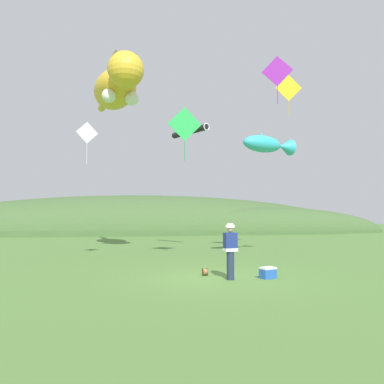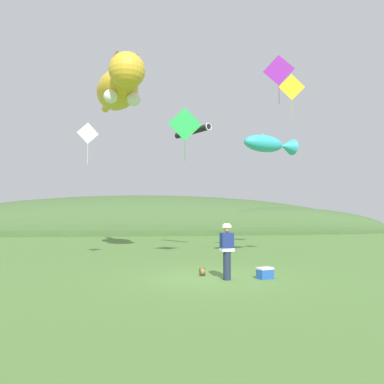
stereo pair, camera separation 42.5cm
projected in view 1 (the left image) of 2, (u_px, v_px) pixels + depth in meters
The scene contains 12 objects.
ground_plane at pixel (216, 278), 12.09m from camera, with size 120.00×120.00×0.00m, color #517A38.
distant_hill_ridge at pixel (163, 233), 41.36m from camera, with size 52.24×13.51×8.34m.
festival_attendant at pixel (230, 249), 11.84m from camera, with size 0.46×0.32×1.77m.
kite_spool at pixel (205, 272), 12.57m from camera, with size 0.16×0.26×0.26m.
picnic_cooler at pixel (268, 273), 12.04m from camera, with size 0.57×0.46×0.36m.
kite_giant_cat at pixel (117, 87), 20.01m from camera, with size 2.99×7.59×2.33m.
kite_fish_windsock at pixel (268, 144), 18.14m from camera, with size 3.14×1.86×0.94m.
kite_tube_streamer at pixel (190, 131), 22.11m from camera, with size 1.80×2.92×0.44m.
kite_diamond_violet at pixel (277, 71), 18.34m from camera, with size 1.37×0.70×2.43m.
kite_diamond_green at pixel (185, 124), 16.80m from camera, with size 1.55×0.03×2.45m.
kite_diamond_white at pixel (87, 133), 16.24m from camera, with size 0.91×0.28×1.84m.
kite_diamond_gold at pixel (289, 88), 21.84m from camera, with size 1.53×0.30×2.46m.
Camera 1 is at (-3.15, -11.85, 2.06)m, focal length 35.00 mm.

